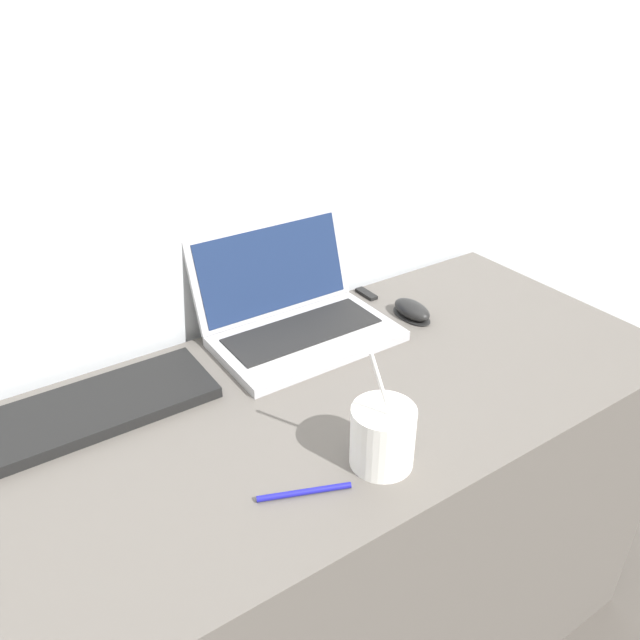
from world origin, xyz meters
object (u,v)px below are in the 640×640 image
(pen, at_px, (304,492))
(usb_stick, at_px, (366,294))
(laptop, at_px, (295,314))
(computer_mouse, at_px, (412,311))
(drink_cup, at_px, (383,435))
(external_keyboard, at_px, (85,411))

(pen, bearing_deg, usb_stick, 44.40)
(laptop, height_order, computer_mouse, laptop)
(laptop, height_order, drink_cup, drink_cup)
(computer_mouse, height_order, pen, computer_mouse)
(drink_cup, xyz_separation_m, usb_stick, (0.32, 0.45, -0.05))
(laptop, xyz_separation_m, drink_cup, (-0.09, -0.40, 0.01))
(laptop, bearing_deg, pen, -120.11)
(drink_cup, xyz_separation_m, external_keyboard, (-0.34, 0.36, -0.04))
(computer_mouse, height_order, usb_stick, computer_mouse)
(laptop, distance_m, pen, 0.45)
(computer_mouse, relative_size, external_keyboard, 0.24)
(drink_cup, distance_m, computer_mouse, 0.46)
(usb_stick, xyz_separation_m, pen, (-0.45, -0.44, 0.00))
(drink_cup, relative_size, pen, 1.60)
(laptop, distance_m, external_keyboard, 0.44)
(computer_mouse, xyz_separation_m, external_keyboard, (-0.68, 0.05, -0.01))
(pen, bearing_deg, laptop, 59.89)
(drink_cup, relative_size, usb_stick, 3.46)
(laptop, bearing_deg, computer_mouse, -18.42)
(drink_cup, bearing_deg, pen, 176.43)
(computer_mouse, bearing_deg, pen, -146.80)
(external_keyboard, height_order, usb_stick, external_keyboard)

